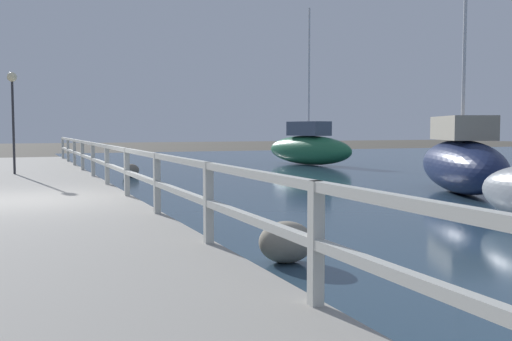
# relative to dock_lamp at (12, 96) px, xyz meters

# --- Properties ---
(ground_plane) EXTENTS (120.00, 120.00, 0.00)m
(ground_plane) POSITION_rel_dock_lamp_xyz_m (0.16, -7.09, -2.64)
(ground_plane) COLOR #4C473D
(dock_walkway) EXTENTS (4.03, 36.00, 0.33)m
(dock_walkway) POSITION_rel_dock_lamp_xyz_m (0.16, -7.09, -2.48)
(dock_walkway) COLOR #9E998E
(dock_walkway) RESTS_ON ground
(railing) EXTENTS (0.10, 32.50, 0.96)m
(railing) POSITION_rel_dock_lamp_xyz_m (2.07, -7.09, -1.65)
(railing) COLOR beige
(railing) RESTS_ON dock_walkway
(boulder_upstream) EXTENTS (0.70, 0.63, 0.53)m
(boulder_upstream) POSITION_rel_dock_lamp_xyz_m (3.11, -12.44, -2.38)
(boulder_upstream) COLOR gray
(boulder_upstream) RESTS_ON ground
(boulder_water_edge) EXTENTS (0.59, 0.53, 0.44)m
(boulder_water_edge) POSITION_rel_dock_lamp_xyz_m (3.80, 1.90, -2.42)
(boulder_water_edge) COLOR slate
(boulder_water_edge) RESTS_ON ground
(dock_lamp) EXTENTS (0.28, 0.28, 3.02)m
(dock_lamp) POSITION_rel_dock_lamp_xyz_m (0.00, 0.00, 0.00)
(dock_lamp) COLOR #2D2D33
(dock_lamp) RESTS_ON dock_walkway
(sailboat_navy) EXTENTS (3.62, 5.51, 6.67)m
(sailboat_navy) POSITION_rel_dock_lamp_xyz_m (10.81, -6.81, -1.81)
(sailboat_navy) COLOR #192347
(sailboat_navy) RESTS_ON water_surface
(sailboat_green) EXTENTS (2.56, 5.83, 7.18)m
(sailboat_green) POSITION_rel_dock_lamp_xyz_m (12.71, 5.58, -1.84)
(sailboat_green) COLOR #236B42
(sailboat_green) RESTS_ON water_surface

